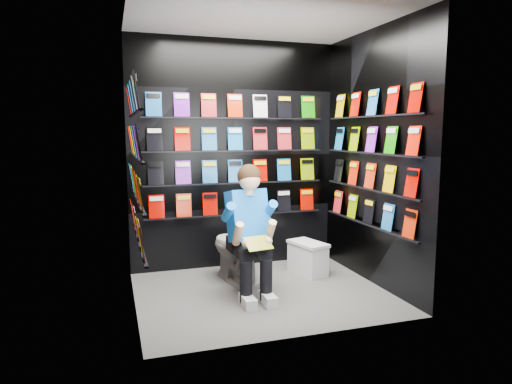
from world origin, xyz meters
name	(u,v)px	position (x,y,z in m)	size (l,w,h in m)	color
floor	(262,293)	(0.00, 0.00, 0.00)	(2.40, 2.40, 0.00)	#575755
ceiling	(262,17)	(0.00, 0.00, 2.60)	(2.40, 2.40, 0.00)	white
wall_back	(235,155)	(0.00, 1.00, 1.30)	(2.40, 0.04, 2.60)	black
wall_front	(305,168)	(0.00, -1.00, 1.30)	(2.40, 0.04, 2.60)	black
wall_left	(130,163)	(-1.20, 0.00, 1.30)	(0.04, 2.00, 2.60)	black
wall_right	(373,158)	(1.20, 0.00, 1.30)	(0.04, 2.00, 2.60)	black
comics_back	(235,155)	(0.00, 0.97, 1.31)	(2.10, 0.06, 1.37)	red
comics_left	(134,162)	(-1.17, 0.00, 1.31)	(0.06, 1.70, 1.37)	red
comics_right	(371,158)	(1.17, 0.00, 1.31)	(0.06, 1.70, 1.37)	red
toilet	(237,247)	(-0.14, 0.43, 0.37)	(0.42, 0.75, 0.73)	white
longbox	(308,259)	(0.68, 0.43, 0.16)	(0.24, 0.44, 0.33)	silver
longbox_lid	(308,243)	(0.68, 0.43, 0.34)	(0.26, 0.46, 0.03)	silver
reader	(247,217)	(-0.14, 0.05, 0.76)	(0.50, 0.73, 1.35)	#056FF1
held_comic	(258,243)	(-0.14, -0.30, 0.58)	(0.24, 0.01, 0.17)	green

